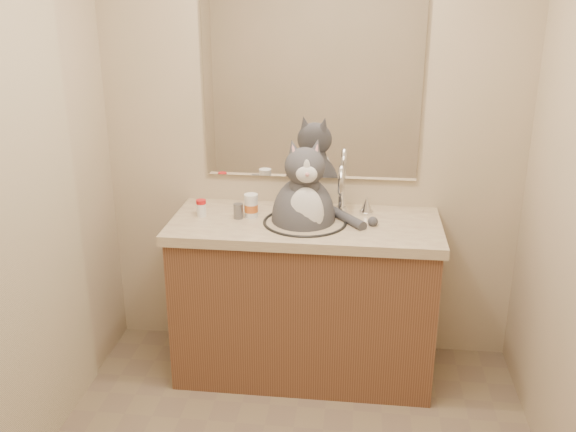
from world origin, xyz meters
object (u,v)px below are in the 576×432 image
object	(u,v)px
pill_bottle_orange	(251,206)
pill_bottle_redcap	(201,208)
grey_canister	(238,211)
cat	(304,212)

from	to	relation	value
pill_bottle_orange	pill_bottle_redcap	bearing A→B (deg)	-175.93
pill_bottle_orange	grey_canister	distance (m)	0.07
pill_bottle_redcap	pill_bottle_orange	size ratio (longest dim) A/B	0.72
cat	grey_canister	bearing A→B (deg)	169.60
pill_bottle_redcap	grey_canister	world-z (taller)	pill_bottle_redcap
pill_bottle_redcap	pill_bottle_orange	bearing A→B (deg)	4.07
cat	grey_canister	world-z (taller)	cat
cat	grey_canister	distance (m)	0.33
cat	pill_bottle_orange	distance (m)	0.27
pill_bottle_redcap	cat	bearing A→B (deg)	-0.45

